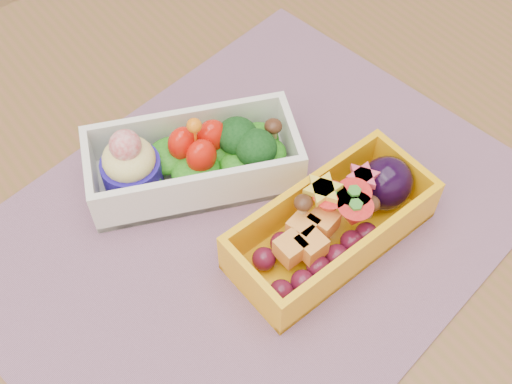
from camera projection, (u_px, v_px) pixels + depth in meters
table at (256, 248)px, 0.71m from camera, size 1.20×0.80×0.75m
placemat at (253, 224)px, 0.60m from camera, size 0.53×0.44×0.00m
bento_white at (192, 160)px, 0.61m from camera, size 0.21×0.16×0.08m
bento_yellow at (335, 223)px, 0.57m from camera, size 0.19×0.09×0.06m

